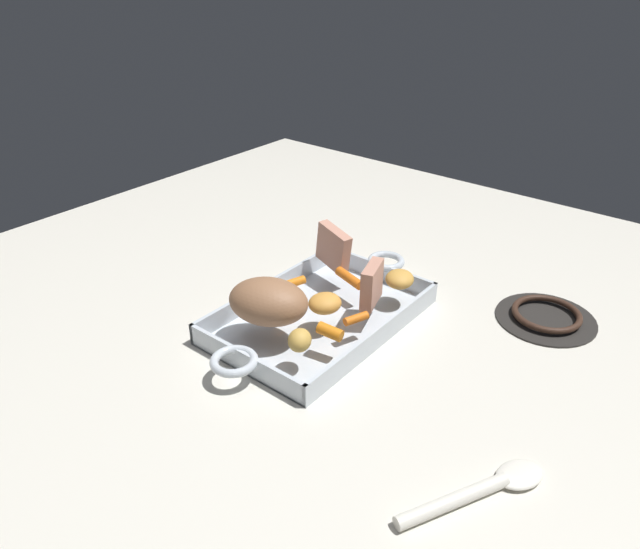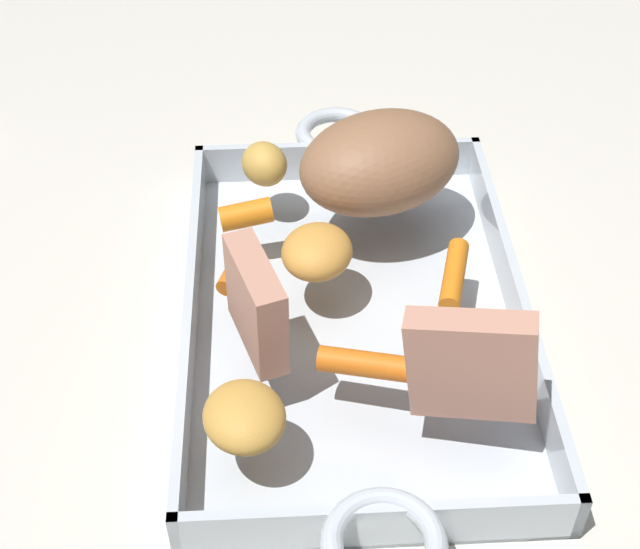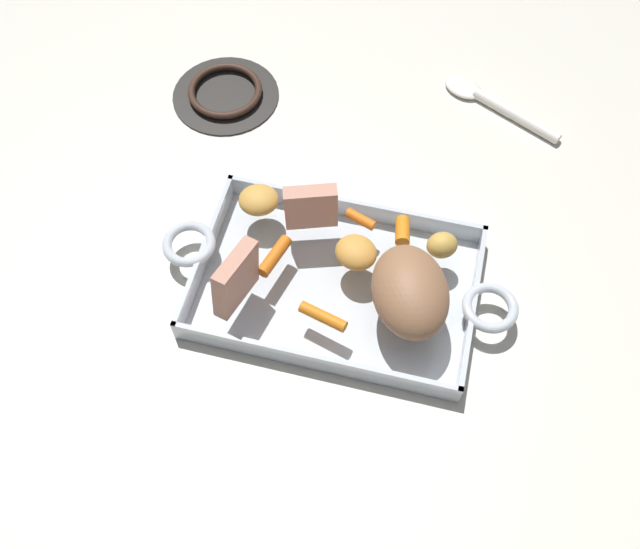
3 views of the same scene
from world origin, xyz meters
TOP-DOWN VIEW (x-y plane):
  - ground_plane at (0.00, 0.00)m, footprint 1.61×1.61m
  - roasting_dish at (0.00, 0.00)m, footprint 0.49×0.25m
  - pork_roast at (0.10, -0.03)m, footprint 0.14×0.16m
  - roast_slice_thick at (-0.12, -0.06)m, footprint 0.04×0.09m
  - roast_slice_outer at (-0.05, 0.07)m, footprint 0.08×0.04m
  - baby_carrot_southeast at (0.07, 0.08)m, footprint 0.03×0.04m
  - baby_carrot_center_left at (-0.08, -0.00)m, footprint 0.03×0.07m
  - baby_carrot_short at (0.01, 0.09)m, footprint 0.05×0.03m
  - baby_carrot_long at (0.00, -0.07)m, footprint 0.07×0.03m
  - potato_golden_large at (-0.13, 0.08)m, footprint 0.07×0.07m
  - potato_near_roast at (0.13, 0.06)m, footprint 0.05×0.05m
  - potato_halved at (0.02, 0.03)m, footprint 0.07×0.07m
  - stove_burner_rear at (-0.25, 0.31)m, footprint 0.17×0.17m
  - serving_spoon at (0.17, 0.39)m, footprint 0.20×0.12m

SIDE VIEW (x-z plane):
  - ground_plane at x=0.00m, z-range 0.00..0.00m
  - stove_burner_rear at x=-0.25m, z-range 0.00..0.02m
  - serving_spoon at x=0.17m, z-range 0.00..0.02m
  - roasting_dish at x=0.00m, z-range -0.01..0.03m
  - baby_carrot_short at x=0.01m, z-range 0.04..0.06m
  - baby_carrot_long at x=0.00m, z-range 0.04..0.06m
  - baby_carrot_center_left at x=-0.08m, z-range 0.04..0.06m
  - baby_carrot_southeast at x=0.07m, z-range 0.04..0.06m
  - potato_golden_large at x=-0.13m, z-range 0.04..0.07m
  - potato_halved at x=0.02m, z-range 0.04..0.07m
  - potato_near_roast at x=0.13m, z-range 0.04..0.08m
  - roast_slice_outer at x=-0.05m, z-range 0.04..0.11m
  - pork_roast at x=0.10m, z-range 0.04..0.12m
  - roast_slice_thick at x=-0.12m, z-range 0.04..0.13m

